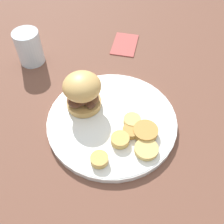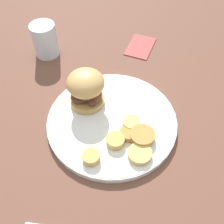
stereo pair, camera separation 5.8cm
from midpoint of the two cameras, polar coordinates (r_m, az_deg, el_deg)
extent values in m
plane|color=brown|center=(0.61, -2.71, -2.58)|extent=(4.00, 4.00, 0.00)
cylinder|color=white|center=(0.61, -2.73, -2.17)|extent=(0.30, 0.30, 0.01)
torus|color=white|center=(0.60, -2.75, -1.83)|extent=(0.30, 0.30, 0.01)
cylinder|color=tan|center=(0.63, -8.77, 1.86)|extent=(0.08, 0.08, 0.02)
ellipsoid|color=#563323|center=(0.60, -7.37, 1.96)|extent=(0.03, 0.04, 0.02)
ellipsoid|color=brown|center=(0.61, -7.23, 3.13)|extent=(0.04, 0.05, 0.02)
ellipsoid|color=#563323|center=(0.61, -10.66, 2.34)|extent=(0.04, 0.05, 0.02)
ellipsoid|color=brown|center=(0.61, -9.10, 3.05)|extent=(0.06, 0.06, 0.02)
ellipsoid|color=#563323|center=(0.61, -9.51, 2.32)|extent=(0.04, 0.04, 0.02)
ellipsoid|color=brown|center=(0.61, -9.14, 3.06)|extent=(0.05, 0.05, 0.02)
ellipsoid|color=tan|center=(0.59, -9.42, 5.38)|extent=(0.09, 0.09, 0.05)
cylinder|color=#DBB766|center=(0.55, 4.49, -8.29)|extent=(0.05, 0.05, 0.01)
cylinder|color=#BC8942|center=(0.57, 4.43, -4.46)|extent=(0.05, 0.05, 0.02)
cylinder|color=#BC8942|center=(0.57, 1.33, -4.31)|extent=(0.04, 0.04, 0.01)
cylinder|color=tan|center=(0.54, -5.91, -10.45)|extent=(0.04, 0.04, 0.02)
cylinder|color=#DBB766|center=(0.59, 1.60, -2.07)|extent=(0.04, 0.04, 0.01)
cylinder|color=tan|center=(0.56, -1.67, -6.36)|extent=(0.04, 0.04, 0.02)
cylinder|color=silver|center=(0.78, -19.73, 13.00)|extent=(0.07, 0.07, 0.09)
cube|color=#B24C47|center=(0.82, 0.72, 14.49)|extent=(0.11, 0.13, 0.01)
camera|label=1|loc=(0.03, -92.87, -3.60)|focal=42.00mm
camera|label=2|loc=(0.03, 87.13, 3.60)|focal=42.00mm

